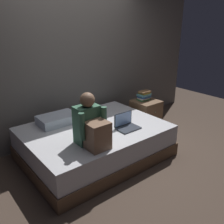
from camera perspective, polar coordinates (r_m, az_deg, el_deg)
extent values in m
plane|color=#47382D|center=(3.68, 1.42, -10.98)|extent=(8.00, 8.00, 0.00)
cube|color=#605B56|center=(4.16, -9.40, 12.42)|extent=(5.60, 0.10, 2.70)
cube|color=brown|center=(3.73, -3.95, -8.83)|extent=(2.00, 1.50, 0.19)
cube|color=silver|center=(3.62, -4.05, -5.54)|extent=(1.96, 1.46, 0.29)
cube|color=brown|center=(4.58, 7.81, -0.67)|extent=(0.44, 0.44, 0.55)
sphere|color=gray|center=(4.40, 9.95, -0.02)|extent=(0.04, 0.04, 0.04)
cube|color=#38664C|center=(3.06, -5.83, -2.85)|extent=(0.30, 0.20, 0.48)
sphere|color=brown|center=(2.92, -5.74, 2.82)|extent=(0.18, 0.18, 0.18)
cube|color=brown|center=(2.92, -3.40, -5.47)|extent=(0.26, 0.24, 0.34)
cylinder|color=#38664C|center=(2.85, -7.02, -3.43)|extent=(0.07, 0.07, 0.34)
cylinder|color=#38664C|center=(3.01, -1.86, -1.88)|extent=(0.07, 0.07, 0.34)
cube|color=#333842|center=(3.49, 3.80, -3.82)|extent=(0.32, 0.22, 0.02)
cube|color=#333842|center=(3.52, 2.58, -1.58)|extent=(0.32, 0.01, 0.20)
cube|color=#8CB2EA|center=(3.51, 2.66, -1.62)|extent=(0.29, 0.00, 0.18)
cube|color=silver|center=(3.73, -12.51, -1.64)|extent=(0.56, 0.36, 0.13)
cube|color=#387042|center=(4.52, 7.33, 2.95)|extent=(0.21, 0.15, 0.03)
cube|color=beige|center=(4.50, 7.36, 3.22)|extent=(0.20, 0.14, 0.03)
cube|color=#284C84|center=(4.49, 7.44, 3.60)|extent=(0.21, 0.16, 0.04)
cube|color=teal|center=(4.48, 7.45, 3.99)|extent=(0.23, 0.16, 0.03)
cube|color=gold|center=(4.48, 7.52, 4.38)|extent=(0.18, 0.14, 0.03)
cube|color=brown|center=(4.47, 7.57, 4.69)|extent=(0.20, 0.13, 0.03)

